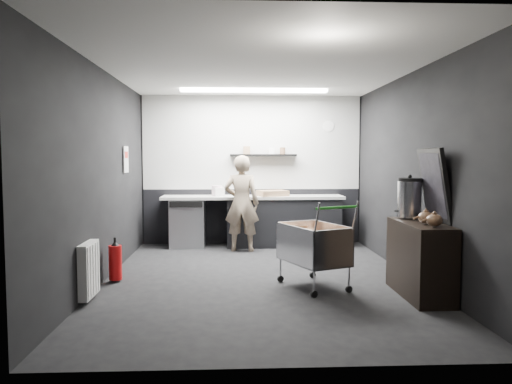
{
  "coord_description": "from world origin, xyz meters",
  "views": [
    {
      "loc": [
        -0.36,
        -6.38,
        1.58
      ],
      "look_at": [
        -0.04,
        0.4,
        1.11
      ],
      "focal_mm": 35.0,
      "sensor_mm": 36.0,
      "label": 1
    }
  ],
  "objects": [
    {
      "name": "floor",
      "position": [
        0.0,
        0.0,
        0.0
      ],
      "size": [
        5.5,
        5.5,
        0.0
      ],
      "primitive_type": "plane",
      "color": "black",
      "rests_on": "ground"
    },
    {
      "name": "ceiling",
      "position": [
        0.0,
        0.0,
        2.7
      ],
      "size": [
        5.5,
        5.5,
        0.0
      ],
      "primitive_type": "plane",
      "rotation": [
        3.14,
        0.0,
        0.0
      ],
      "color": "white",
      "rests_on": "wall_back"
    },
    {
      "name": "wall_back",
      "position": [
        0.0,
        2.75,
        1.35
      ],
      "size": [
        5.5,
        0.0,
        5.5
      ],
      "primitive_type": "plane",
      "rotation": [
        1.57,
        0.0,
        0.0
      ],
      "color": "black",
      "rests_on": "floor"
    },
    {
      "name": "wall_front",
      "position": [
        0.0,
        -2.75,
        1.35
      ],
      "size": [
        5.5,
        0.0,
        5.5
      ],
      "primitive_type": "plane",
      "rotation": [
        -1.57,
        0.0,
        0.0
      ],
      "color": "black",
      "rests_on": "floor"
    },
    {
      "name": "wall_left",
      "position": [
        -2.0,
        0.0,
        1.35
      ],
      "size": [
        0.0,
        5.5,
        5.5
      ],
      "primitive_type": "plane",
      "rotation": [
        1.57,
        0.0,
        1.57
      ],
      "color": "black",
      "rests_on": "floor"
    },
    {
      "name": "wall_right",
      "position": [
        2.0,
        0.0,
        1.35
      ],
      "size": [
        0.0,
        5.5,
        5.5
      ],
      "primitive_type": "plane",
      "rotation": [
        1.57,
        0.0,
        -1.57
      ],
      "color": "black",
      "rests_on": "floor"
    },
    {
      "name": "kitchen_wall_panel",
      "position": [
        0.0,
        2.73,
        1.85
      ],
      "size": [
        3.95,
        0.02,
        1.7
      ],
      "primitive_type": "cube",
      "color": "#B6B6B2",
      "rests_on": "wall_back"
    },
    {
      "name": "dado_panel",
      "position": [
        0.0,
        2.73,
        0.5
      ],
      "size": [
        3.95,
        0.02,
        1.0
      ],
      "primitive_type": "cube",
      "color": "black",
      "rests_on": "wall_back"
    },
    {
      "name": "floating_shelf",
      "position": [
        0.2,
        2.62,
        1.62
      ],
      "size": [
        1.2,
        0.22,
        0.04
      ],
      "primitive_type": "cube",
      "color": "black",
      "rests_on": "wall_back"
    },
    {
      "name": "wall_clock",
      "position": [
        1.4,
        2.72,
        2.15
      ],
      "size": [
        0.2,
        0.03,
        0.2
      ],
      "primitive_type": "cylinder",
      "rotation": [
        1.57,
        0.0,
        0.0
      ],
      "color": "white",
      "rests_on": "wall_back"
    },
    {
      "name": "poster",
      "position": [
        -1.98,
        1.3,
        1.55
      ],
      "size": [
        0.02,
        0.3,
        0.4
      ],
      "primitive_type": "cube",
      "color": "silver",
      "rests_on": "wall_left"
    },
    {
      "name": "poster_red_band",
      "position": [
        -1.98,
        1.3,
        1.62
      ],
      "size": [
        0.02,
        0.22,
        0.1
      ],
      "primitive_type": "cube",
      "color": "red",
      "rests_on": "poster"
    },
    {
      "name": "radiator",
      "position": [
        -1.94,
        -0.9,
        0.35
      ],
      "size": [
        0.1,
        0.5,
        0.6
      ],
      "primitive_type": "cube",
      "color": "white",
      "rests_on": "wall_left"
    },
    {
      "name": "ceiling_strip",
      "position": [
        0.0,
        1.85,
        2.67
      ],
      "size": [
        2.4,
        0.2,
        0.04
      ],
      "primitive_type": "cube",
      "color": "white",
      "rests_on": "ceiling"
    },
    {
      "name": "prep_counter",
      "position": [
        0.14,
        2.42,
        0.46
      ],
      "size": [
        3.2,
        0.61,
        0.9
      ],
      "color": "black",
      "rests_on": "floor"
    },
    {
      "name": "person",
      "position": [
        -0.2,
        1.97,
        0.81
      ],
      "size": [
        0.64,
        0.47,
        1.62
      ],
      "primitive_type": "imported",
      "rotation": [
        0.0,
        0.0,
        2.99
      ],
      "color": "#BEB097",
      "rests_on": "floor"
    },
    {
      "name": "shopping_cart",
      "position": [
        0.62,
        -0.44,
        0.49
      ],
      "size": [
        0.9,
        1.15,
        1.04
      ],
      "color": "silver",
      "rests_on": "floor"
    },
    {
      "name": "sideboard",
      "position": [
        1.78,
        -0.86,
        0.54
      ],
      "size": [
        0.48,
        1.13,
        1.69
      ],
      "color": "black",
      "rests_on": "floor"
    },
    {
      "name": "fire_extinguisher",
      "position": [
        -1.85,
        -0.05,
        0.26
      ],
      "size": [
        0.16,
        0.16,
        0.54
      ],
      "color": "#B20B0D",
      "rests_on": "floor"
    },
    {
      "name": "cardboard_box",
      "position": [
        0.35,
        2.37,
        0.95
      ],
      "size": [
        0.58,
        0.5,
        0.1
      ],
      "primitive_type": "cube",
      "rotation": [
        0.0,
        0.0,
        0.31
      ],
      "color": "#886849",
      "rests_on": "prep_counter"
    },
    {
      "name": "pink_tub",
      "position": [
        -0.63,
        2.42,
        0.99
      ],
      "size": [
        0.18,
        0.18,
        0.18
      ],
      "primitive_type": "cylinder",
      "color": "beige",
      "rests_on": "prep_counter"
    },
    {
      "name": "white_container",
      "position": [
        -0.59,
        2.37,
        0.97
      ],
      "size": [
        0.19,
        0.16,
        0.15
      ],
      "primitive_type": "cube",
      "rotation": [
        0.0,
        0.0,
        0.2
      ],
      "color": "white",
      "rests_on": "prep_counter"
    }
  ]
}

